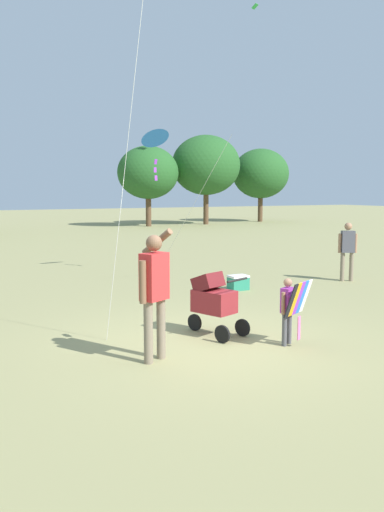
{
  "coord_description": "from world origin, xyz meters",
  "views": [
    {
      "loc": [
        -3.85,
        -6.81,
        2.33
      ],
      "look_at": [
        0.0,
        0.53,
        1.3
      ],
      "focal_mm": 36.95,
      "sensor_mm": 36.0,
      "label": 1
    }
  ],
  "objects": [
    {
      "name": "ground_plane",
      "position": [
        0.0,
        0.0,
        0.0
      ],
      "size": [
        120.0,
        120.0,
        0.0
      ],
      "primitive_type": "plane",
      "color": "#938E5B"
    },
    {
      "name": "treeline_distant",
      "position": [
        6.39,
        24.96,
        3.89
      ],
      "size": [
        37.21,
        6.58,
        6.55
      ],
      "color": "brown",
      "rests_on": "ground"
    },
    {
      "name": "child_with_butterfly_kite",
      "position": [
        1.06,
        -0.62,
        0.63
      ],
      "size": [
        0.61,
        0.48,
        1.03
      ],
      "color": "#4C4C51",
      "rests_on": "ground"
    },
    {
      "name": "person_adult_flyer",
      "position": [
        -1.04,
        -0.34,
        1.05
      ],
      "size": [
        0.56,
        0.67,
        1.82
      ],
      "color": "#7F705B",
      "rests_on": "ground"
    },
    {
      "name": "stroller",
      "position": [
        0.32,
        0.42,
        0.61
      ],
      "size": [
        0.76,
        1.12,
        1.03
      ],
      "color": "black",
      "rests_on": "ground"
    },
    {
      "name": "kite_orange_delta",
      "position": [
        2.07,
        6.63,
        3.73
      ],
      "size": [
        0.85,
        3.96,
        4.01
      ],
      "color": "blue",
      "rests_on": "ground"
    },
    {
      "name": "person_red_shirt",
      "position": [
        5.98,
        3.27,
        0.89
      ],
      "size": [
        0.44,
        0.33,
        1.52
      ],
      "color": "#7F705B",
      "rests_on": "ground"
    },
    {
      "name": "cooler_box",
      "position": [
        2.81,
        3.54,
        0.18
      ],
      "size": [
        0.45,
        0.33,
        0.35
      ],
      "color": "#288466",
      "rests_on": "ground"
    }
  ]
}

